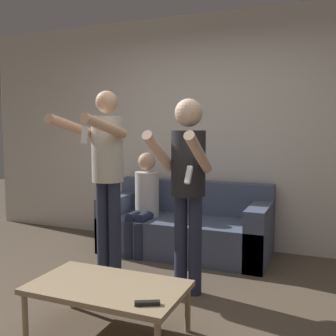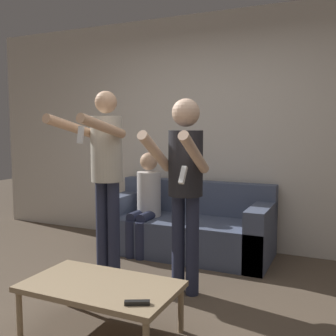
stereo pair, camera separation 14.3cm
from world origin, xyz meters
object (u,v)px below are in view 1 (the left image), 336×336
object	(u,v)px
person_standing_left	(106,165)
person_seated	(144,200)
person_standing_right	(188,176)
remote_on_table	(147,303)
couch	(186,229)
coffee_table	(108,289)

from	to	relation	value
person_standing_left	person_seated	xyz separation A→B (m)	(-0.05, 0.88, -0.47)
person_standing_left	person_seated	distance (m)	1.00
person_standing_left	person_seated	world-z (taller)	person_standing_left
person_standing_right	remote_on_table	distance (m)	1.20
person_standing_right	person_seated	distance (m)	1.26
person_standing_right	remote_on_table	world-z (taller)	person_standing_right
remote_on_table	couch	bearing A→B (deg)	103.55
couch	person_seated	world-z (taller)	person_seated
remote_on_table	person_standing_right	bearing A→B (deg)	96.29
person_seated	person_standing_right	bearing A→B (deg)	-46.91
coffee_table	couch	bearing A→B (deg)	93.65
person_standing_left	person_standing_right	bearing A→B (deg)	0.63
person_standing_left	person_seated	size ratio (longest dim) A/B	1.54
couch	person_seated	distance (m)	0.57
person_standing_right	remote_on_table	xyz separation A→B (m)	(0.11, -1.01, -0.63)
person_standing_left	remote_on_table	world-z (taller)	person_standing_left
couch	remote_on_table	xyz separation A→B (m)	(0.49, -2.05, 0.09)
person_standing_right	couch	bearing A→B (deg)	110.22
couch	coffee_table	size ratio (longest dim) A/B	1.78
person_seated	remote_on_table	bearing A→B (deg)	-63.76
person_seated	coffee_table	size ratio (longest dim) A/B	1.09
couch	person_standing_right	bearing A→B (deg)	-69.78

